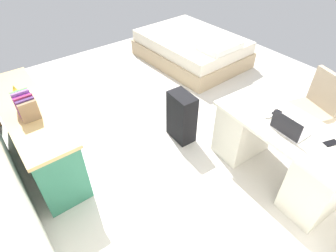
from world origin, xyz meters
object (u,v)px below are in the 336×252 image
at_px(suitcase_black, 182,117).
at_px(office_chair, 309,114).
at_px(cell_phone_near_laptop, 331,143).
at_px(desk, 279,151).
at_px(figurine_small, 15,89).
at_px(bed, 192,49).
at_px(cell_phone_by_mouse, 276,113).
at_px(computer_mouse, 269,116).
at_px(laptop, 288,128).
at_px(credenza, 36,134).

bearing_deg(suitcase_black, office_chair, -126.75).
bearing_deg(cell_phone_near_laptop, desk, 32.20).
relative_size(desk, figurine_small, 13.41).
distance_m(desk, figurine_small, 2.94).
distance_m(desk, bed, 2.89).
relative_size(office_chair, cell_phone_by_mouse, 6.91).
distance_m(computer_mouse, cell_phone_near_laptop, 0.60).
distance_m(desk, laptop, 0.41).
bearing_deg(credenza, suitcase_black, -115.01).
height_order(desk, computer_mouse, computer_mouse).
bearing_deg(desk, office_chair, -80.40).
bearing_deg(cell_phone_near_laptop, cell_phone_by_mouse, 20.68).
xyz_separation_m(suitcase_black, cell_phone_near_laptop, (-1.50, -0.50, 0.40)).
bearing_deg(credenza, office_chair, -122.06).
height_order(bed, cell_phone_near_laptop, cell_phone_near_laptop).
bearing_deg(bed, cell_phone_by_mouse, 157.05).
bearing_deg(figurine_small, cell_phone_by_mouse, -134.04).
bearing_deg(bed, desk, 157.20).
bearing_deg(laptop, computer_mouse, -12.23).
bearing_deg(credenza, laptop, -135.44).
distance_m(credenza, cell_phone_near_laptop, 3.04).
relative_size(computer_mouse, cell_phone_by_mouse, 0.74).
height_order(credenza, bed, credenza).
xyz_separation_m(credenza, bed, (0.82, -3.07, -0.13)).
relative_size(desk, suitcase_black, 2.27).
xyz_separation_m(cell_phone_near_laptop, cell_phone_by_mouse, (0.58, 0.02, 0.00)).
bearing_deg(suitcase_black, credenza, 68.15).
xyz_separation_m(desk, suitcase_black, (1.11, 0.41, -0.05)).
bearing_deg(desk, laptop, 120.55).
distance_m(suitcase_black, cell_phone_by_mouse, 1.12).
distance_m(office_chair, suitcase_black, 1.54).
bearing_deg(figurine_small, office_chair, -126.56).
bearing_deg(cell_phone_by_mouse, bed, -27.07).
bearing_deg(computer_mouse, suitcase_black, 25.41).
xyz_separation_m(desk, cell_phone_by_mouse, (0.19, -0.07, 0.35)).
xyz_separation_m(computer_mouse, cell_phone_near_laptop, (-0.59, -0.13, -0.01)).
bearing_deg(figurine_small, computer_mouse, -135.42).
bearing_deg(computer_mouse, figurine_small, 47.79).
bearing_deg(suitcase_black, desk, -156.73).
relative_size(laptop, cell_phone_by_mouse, 2.37).
distance_m(desk, computer_mouse, 0.41).
xyz_separation_m(credenza, cell_phone_by_mouse, (-1.65, -2.02, 0.35)).
bearing_deg(cell_phone_near_laptop, figurine_small, 57.50).
relative_size(office_chair, figurine_small, 8.55).
bearing_deg(credenza, cell_phone_by_mouse, -129.10).
height_order(laptop, cell_phone_by_mouse, laptop).
relative_size(bed, figurine_small, 17.68).
xyz_separation_m(bed, cell_phone_near_laptop, (-3.04, 1.02, 0.48)).
height_order(bed, suitcase_black, suitcase_black).
height_order(suitcase_black, cell_phone_by_mouse, cell_phone_by_mouse).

